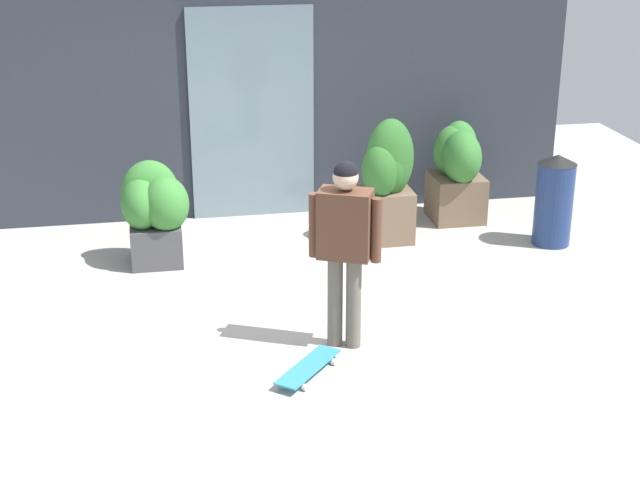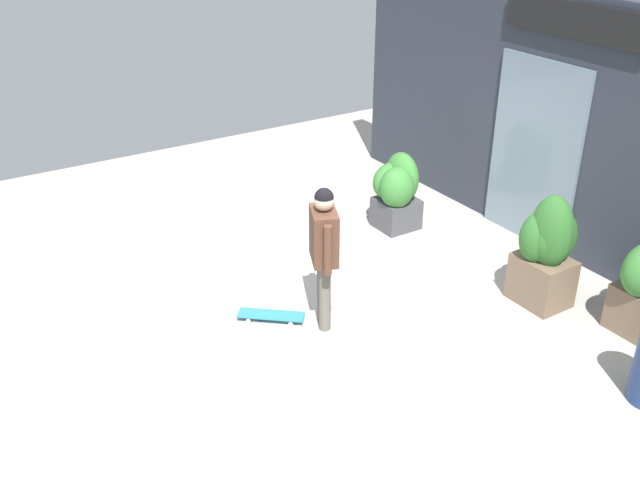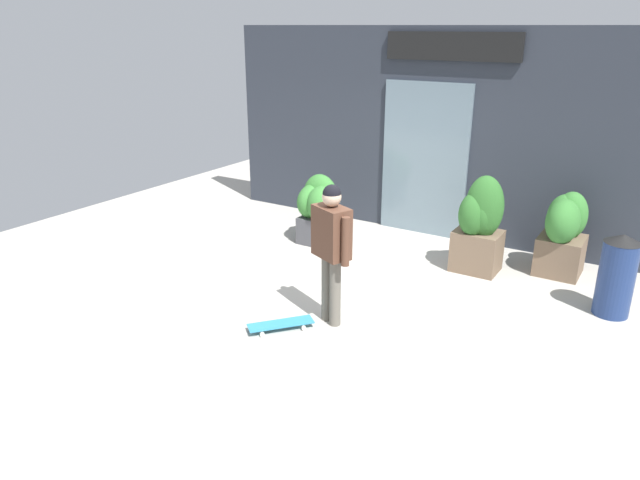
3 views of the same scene
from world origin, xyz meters
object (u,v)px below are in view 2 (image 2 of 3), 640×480
skateboard (271,315)px  planter_box_right (397,189)px  planter_box_left (547,249)px  skateboarder (324,245)px

skateboard → planter_box_right: size_ratio=0.65×
planter_box_left → skateboard: bearing=-115.5°
skateboard → skateboarder: bearing=179.0°
skateboarder → planter_box_right: skateboarder is taller
skateboard → planter_box_right: (-1.15, 2.63, 0.52)m
planter_box_left → skateboarder: bearing=-111.9°
skateboarder → planter_box_right: bearing=-120.6°
planter_box_left → planter_box_right: 2.51m
skateboarder → planter_box_left: bearing=-177.8°
skateboard → planter_box_right: 2.92m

